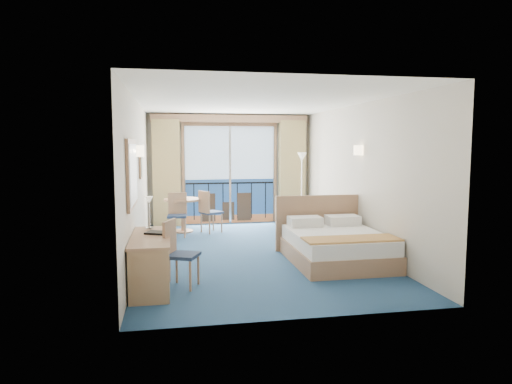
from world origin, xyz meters
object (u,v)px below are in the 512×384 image
nightstand (336,230)px  table_chair_b (177,212)px  table_chair_a (208,209)px  desk (150,267)px  desk_chair (177,250)px  floor_lamp (302,170)px  armchair (302,218)px  bed (335,245)px  round_table (183,207)px

nightstand → table_chair_b: table_chair_b is taller
table_chair_a → desk: bearing=135.7°
table_chair_a → desk_chair: bearing=139.5°
nightstand → desk: (-3.52, -2.67, 0.15)m
floor_lamp → desk: floor_lamp is taller
floor_lamp → desk: 5.87m
armchair → desk: bearing=39.6°
floor_lamp → desk_chair: 5.37m
nightstand → floor_lamp: size_ratio=0.28×
floor_lamp → table_chair_a: bearing=-166.6°
desk_chair → table_chair_b: bearing=21.9°
armchair → desk: size_ratio=0.46×
bed → desk: 3.22m
armchair → table_chair_a: (-2.06, 0.30, 0.21)m
desk_chair → nightstand: bearing=-31.1°
bed → table_chair_a: (-1.88, 2.91, 0.24)m
desk → table_chair_b: (0.40, 3.92, 0.13)m
bed → round_table: size_ratio=2.32×
bed → desk: size_ratio=1.27×
desk → table_chair_a: table_chair_a is taller
nightstand → floor_lamp: 2.31m
armchair → floor_lamp: size_ratio=0.40×
desk → round_table: size_ratio=1.82×
table_chair_a → floor_lamp: bearing=-106.2°
floor_lamp → nightstand: bearing=-86.2°
floor_lamp → table_chair_a: 2.50m
armchair → table_chair_b: table_chair_b is taller
nightstand → desk: size_ratio=0.32×
bed → nightstand: bed is taller
round_table → armchair: bearing=-11.3°
floor_lamp → round_table: size_ratio=2.11×
desk_chair → table_chair_b: size_ratio=1.00×
desk_chair → round_table: bearing=20.2°
bed → round_table: 3.98m
table_chair_a → armchair: bearing=-127.9°
table_chair_a → table_chair_b: table_chair_a is taller
floor_lamp → table_chair_b: bearing=-165.3°
bed → table_chair_b: bed is taller
bed → table_chair_b: size_ratio=2.09×
bed → table_chair_a: size_ratio=2.06×
bed → nightstand: 1.53m
desk_chair → floor_lamp: bearing=-12.1°
nightstand → desk: desk is taller
armchair → desk: (-3.14, -3.86, 0.08)m
nightstand → table_chair_a: 2.87m
nightstand → table_chair_a: bearing=148.6°
nightstand → floor_lamp: (-0.14, 2.04, 1.09)m
desk_chair → bed: bearing=-48.4°
nightstand → round_table: (-2.99, 1.71, 0.32)m
floor_lamp → table_chair_b: 3.19m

